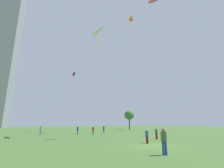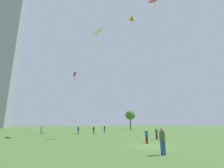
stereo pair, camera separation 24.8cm
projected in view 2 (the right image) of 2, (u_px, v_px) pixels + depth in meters
The scene contains 13 objects.
ground at pixel (153, 146), 16.30m from camera, with size 280.00×280.00×0.00m, color #476B30.
person_standing_0 at pixel (78, 130), 33.13m from camera, with size 0.38×0.38×1.73m.
person_standing_1 at pixel (104, 129), 39.49m from camera, with size 0.38×0.38×1.70m.
person_standing_2 at pixel (147, 135), 18.47m from camera, with size 0.35×0.35×1.56m.
person_standing_3 at pixel (162, 139), 11.80m from camera, with size 0.42×0.42×1.87m.
person_standing_4 at pixel (156, 133), 23.28m from camera, with size 0.35×0.35×1.58m.
person_standing_5 at pixel (42, 130), 32.53m from camera, with size 0.40×0.40×1.78m.
person_standing_6 at pixel (94, 130), 34.88m from camera, with size 0.37×0.37×1.65m.
kite_flying_0 at pixel (98, 31), 35.00m from camera, with size 3.24×6.54×21.95m.
kite_flying_1 at pixel (75, 74), 49.76m from camera, with size 4.70×7.52×17.50m.
kite_flying_2 at pixel (131, 19), 49.66m from camera, with size 4.47×6.37×34.17m.
kite_flying_4 at pixel (154, 0), 34.97m from camera, with size 2.61×4.51×28.82m.
park_tree_0 at pixel (130, 115), 61.20m from camera, with size 3.61×3.61×7.02m.
Camera 2 is at (-12.26, -12.89, 2.17)m, focal length 26.10 mm.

